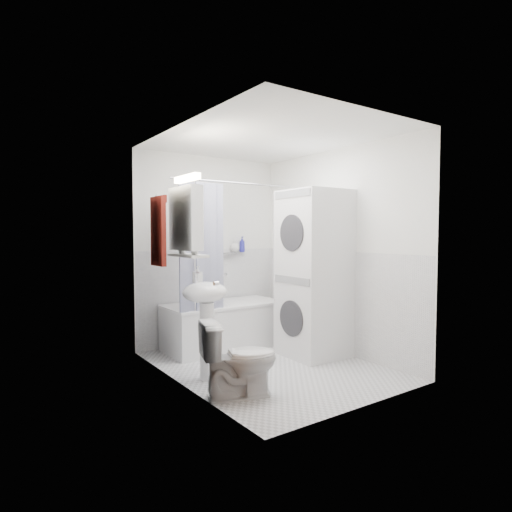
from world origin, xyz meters
TOP-DOWN VIEW (x-y plane):
  - floor at (0.00, 0.00)m, footprint 2.60×2.60m
  - room_walls at (0.00, 0.00)m, footprint 2.60×2.60m
  - wainscot at (0.00, 0.29)m, footprint 1.98×2.58m
  - door at (-0.95, -0.55)m, footprint 0.05×2.00m
  - bathtub at (-0.01, 0.92)m, footprint 1.45×0.69m
  - tub_spout at (0.19, 1.25)m, footprint 0.04×0.12m
  - curtain_rod at (-0.01, 0.64)m, footprint 1.63×0.02m
  - shower_curtain at (-0.45, 0.64)m, footprint 0.55×0.02m
  - sink at (-0.75, 0.00)m, footprint 0.44×0.37m
  - medicine_cabinet at (-0.90, 0.10)m, footprint 0.13×0.50m
  - shelf at (-0.89, 0.10)m, footprint 0.18×0.54m
  - shower_caddy at (0.24, 1.24)m, footprint 0.22×0.06m
  - towel at (-0.94, 0.70)m, footprint 0.07×0.31m
  - washer_dryer at (0.68, 0.04)m, footprint 0.70×0.69m
  - toilet at (-0.72, -0.54)m, footprint 0.75×0.56m
  - soap_pump at (-0.71, 0.25)m, footprint 0.08×0.17m
  - shelf_bottle at (-0.89, -0.05)m, footprint 0.07×0.18m
  - shelf_cup at (-0.89, 0.22)m, footprint 0.10×0.09m
  - shampoo_a at (0.35, 1.24)m, footprint 0.13×0.17m
  - shampoo_b at (0.47, 1.24)m, footprint 0.08×0.21m

SIDE VIEW (x-z plane):
  - floor at x=0.00m, z-range 0.00..0.00m
  - bathtub at x=-0.01m, z-range 0.03..0.58m
  - toilet at x=-0.72m, z-range 0.00..0.65m
  - wainscot at x=0.00m, z-range -0.69..1.89m
  - sink at x=-0.75m, z-range 0.18..1.22m
  - tub_spout at x=0.19m, z-range 0.86..0.89m
  - soap_pump at x=-0.71m, z-range 0.91..0.99m
  - washer_dryer at x=0.68m, z-range 0.00..1.90m
  - door at x=-0.95m, z-range 0.00..2.00m
  - shower_caddy at x=0.24m, z-range 1.14..1.16m
  - shelf at x=-0.89m, z-range 1.19..1.21m
  - shampoo_b at x=0.47m, z-range 1.16..1.24m
  - shampoo_a at x=0.35m, z-range 1.16..1.29m
  - shelf_bottle at x=-0.89m, z-range 1.21..1.28m
  - shower_curtain at x=-0.45m, z-range 0.52..1.98m
  - shelf_cup at x=-0.89m, z-range 1.21..1.31m
  - towel at x=-0.94m, z-range 1.07..1.83m
  - room_walls at x=0.00m, z-range 0.19..2.79m
  - medicine_cabinet at x=-0.90m, z-range 1.21..1.92m
  - curtain_rod at x=-0.01m, z-range 1.99..2.01m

